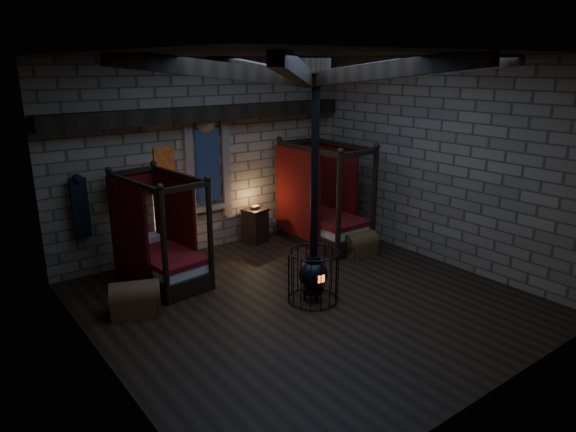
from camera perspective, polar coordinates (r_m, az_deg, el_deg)
room at (r=8.43m, az=1.85°, el=14.39°), size 7.02×7.02×4.29m
bed_left at (r=10.22m, az=-14.01°, el=-4.26°), size 1.26×2.10×2.08m
bed_right at (r=12.08m, az=3.77°, el=-0.23°), size 1.18×2.22×2.31m
trunk_left at (r=9.10m, az=-16.58°, el=-8.85°), size 0.94×0.77×0.59m
trunk_right at (r=11.40m, az=7.99°, el=-3.18°), size 0.77×0.53×0.53m
nightstand_left at (r=11.07m, az=-12.85°, el=-3.49°), size 0.50×0.49×0.81m
nightstand_right at (r=12.05m, az=-3.65°, el=-1.04°), size 0.61×0.60×0.89m
stove at (r=9.07m, az=2.82°, el=-6.00°), size 0.91×0.91×4.05m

